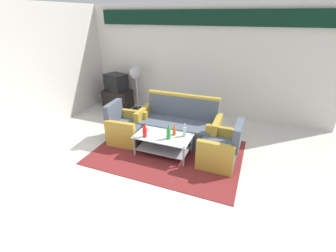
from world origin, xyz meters
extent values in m
plane|color=beige|center=(0.00, 0.00, 0.00)|extent=(14.00, 14.00, 0.00)
cube|color=silver|center=(0.00, 3.06, 1.40)|extent=(6.52, 0.12, 2.80)
cube|color=black|center=(0.00, 2.97, 2.47)|extent=(5.76, 0.08, 0.36)
cube|color=silver|center=(-3.26, -0.10, 1.40)|extent=(0.12, 6.20, 2.80)
cube|color=maroon|center=(-0.08, 0.73, 0.01)|extent=(2.90, 2.06, 0.01)
cube|color=#4C5666|center=(-0.07, 1.30, 0.22)|extent=(1.61, 0.72, 0.42)
cube|color=#4C5666|center=(-0.08, 1.62, 0.67)|extent=(1.60, 0.16, 0.48)
cube|color=#B79333|center=(0.77, 1.32, 0.32)|extent=(0.13, 0.70, 0.62)
cube|color=#B79333|center=(-0.91, 1.29, 0.32)|extent=(0.13, 0.70, 0.62)
cube|color=#B79333|center=(-0.08, 1.62, 0.94)|extent=(1.64, 0.12, 0.06)
cube|color=#4C5666|center=(-1.08, 0.87, 0.21)|extent=(0.70, 0.64, 0.40)
cube|color=#4C5666|center=(-1.39, 0.85, 0.64)|extent=(0.16, 0.61, 0.45)
cube|color=#B79333|center=(-1.11, 1.20, 0.30)|extent=(0.67, 0.15, 0.58)
cube|color=#B79333|center=(-1.06, 0.54, 0.30)|extent=(0.67, 0.15, 0.58)
cube|color=#4C5666|center=(0.92, 0.75, 0.21)|extent=(0.67, 0.61, 0.40)
cube|color=#4C5666|center=(1.23, 0.75, 0.64)|extent=(0.13, 0.60, 0.45)
cube|color=#B79333|center=(0.91, 0.42, 0.30)|extent=(0.66, 0.11, 0.58)
cube|color=#B79333|center=(0.92, 1.08, 0.30)|extent=(0.66, 0.11, 0.58)
cube|color=silver|center=(-0.14, 0.64, 0.40)|extent=(1.10, 0.60, 0.02)
cube|color=#9E9EA5|center=(-0.14, 0.64, 0.13)|extent=(1.00, 0.52, 0.02)
cylinder|color=#9E9EA5|center=(-0.65, 0.90, 0.21)|extent=(0.04, 0.04, 0.40)
cylinder|color=#9E9EA5|center=(0.37, 0.90, 0.21)|extent=(0.04, 0.04, 0.40)
cylinder|color=#9E9EA5|center=(-0.65, 0.38, 0.21)|extent=(0.04, 0.04, 0.40)
cylinder|color=#9E9EA5|center=(0.37, 0.38, 0.21)|extent=(0.04, 0.04, 0.40)
cylinder|color=#D85919|center=(0.04, 0.76, 0.49)|extent=(0.07, 0.07, 0.16)
cylinder|color=#D85919|center=(0.04, 0.76, 0.60)|extent=(0.03, 0.03, 0.07)
cylinder|color=#2D8C38|center=(-0.01, 0.58, 0.51)|extent=(0.08, 0.08, 0.21)
cylinder|color=#2D8C38|center=(-0.01, 0.58, 0.66)|extent=(0.03, 0.03, 0.09)
cylinder|color=red|center=(-0.46, 0.48, 0.51)|extent=(0.08, 0.08, 0.20)
cylinder|color=red|center=(-0.46, 0.48, 0.65)|extent=(0.03, 0.03, 0.09)
cylinder|color=silver|center=(0.24, 0.78, 0.50)|extent=(0.06, 0.06, 0.19)
cylinder|color=silver|center=(0.24, 0.78, 0.64)|extent=(0.02, 0.02, 0.08)
cylinder|color=silver|center=(-0.51, 0.71, 0.46)|extent=(0.08, 0.08, 0.10)
cube|color=black|center=(-2.42, 2.55, 0.26)|extent=(0.80, 0.50, 0.52)
cube|color=black|center=(-2.42, 2.55, 0.76)|extent=(0.70, 0.60, 0.48)
cube|color=black|center=(-2.36, 2.76, 0.76)|extent=(0.49, 0.16, 0.36)
cylinder|color=#2D2D33|center=(-1.78, 2.60, 0.01)|extent=(0.32, 0.32, 0.03)
cylinder|color=#B2B2B7|center=(-1.78, 2.60, 0.51)|extent=(0.03, 0.03, 0.95)
sphere|color=#B2B2B7|center=(-1.78, 2.60, 1.09)|extent=(0.36, 0.36, 0.36)
camera|label=1|loc=(1.41, -3.00, 2.55)|focal=24.68mm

